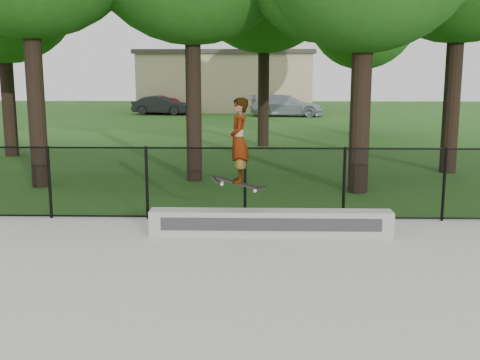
{
  "coord_description": "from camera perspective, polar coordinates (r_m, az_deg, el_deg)",
  "views": [
    {
      "loc": [
        0.22,
        -6.04,
        3.14
      ],
      "look_at": [
        -0.06,
        4.2,
        1.2
      ],
      "focal_mm": 45.0,
      "sensor_mm": 36.0,
      "label": 1
    }
  ],
  "objects": [
    {
      "name": "skater_airborne",
      "position": [
        10.79,
        -0.13,
        3.57
      ],
      "size": [
        0.82,
        0.57,
        1.71
      ],
      "color": "black",
      "rests_on": "ground"
    },
    {
      "name": "car_c",
      "position": [
        38.96,
        4.41,
        7.05
      ],
      "size": [
        4.42,
        2.2,
        1.36
      ],
      "primitive_type": "imported",
      "rotation": [
        0.0,
        0.0,
        1.5
      ],
      "color": "#9CA6B1",
      "rests_on": "ground"
    },
    {
      "name": "car_a",
      "position": [
        40.96,
        -6.61,
        7.05
      ],
      "size": [
        3.64,
        2.43,
        1.16
      ],
      "primitive_type": "imported",
      "rotation": [
        0.0,
        0.0,
        1.23
      ],
      "color": "maroon",
      "rests_on": "ground"
    },
    {
      "name": "distant_building",
      "position": [
        44.11,
        -1.35,
        9.43
      ],
      "size": [
        12.4,
        6.4,
        4.3
      ],
      "color": "#C7BA8C",
      "rests_on": "ground"
    },
    {
      "name": "ground",
      "position": [
        6.81,
        -0.52,
        -16.71
      ],
      "size": [
        100.0,
        100.0,
        0.0
      ],
      "primitive_type": "plane",
      "color": "#235618",
      "rests_on": "ground"
    },
    {
      "name": "grind_ledge",
      "position": [
        11.11,
        2.92,
        -4.1
      ],
      "size": [
        4.45,
        0.4,
        0.48
      ],
      "primitive_type": "cube",
      "color": "#A9A9A4",
      "rests_on": "concrete_slab"
    },
    {
      "name": "car_b",
      "position": [
        40.49,
        -7.5,
        7.04
      ],
      "size": [
        3.54,
        1.78,
        1.23
      ],
      "primitive_type": "imported",
      "rotation": [
        0.0,
        0.0,
        1.43
      ],
      "color": "black",
      "rests_on": "ground"
    },
    {
      "name": "chainlink_fence",
      "position": [
        12.17,
        0.48,
        -0.31
      ],
      "size": [
        16.06,
        0.06,
        1.5
      ],
      "color": "black",
      "rests_on": "concrete_slab"
    },
    {
      "name": "concrete_slab",
      "position": [
        6.8,
        -0.52,
        -16.49
      ],
      "size": [
        14.0,
        12.0,
        0.06
      ],
      "primitive_type": "cube",
      "color": "#A9A9A4",
      "rests_on": "ground"
    }
  ]
}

